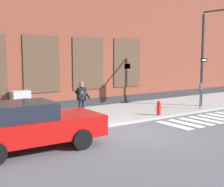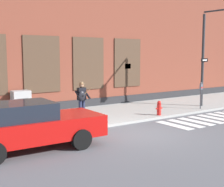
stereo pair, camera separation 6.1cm
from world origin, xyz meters
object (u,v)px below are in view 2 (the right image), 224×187
object	(u,v)px
traffic_light	(218,41)
utility_box	(21,103)
busker	(82,97)
fire_hydrant	(159,108)
parking_meter	(201,91)
red_car	(29,126)

from	to	relation	value
traffic_light	utility_box	xyz separation A→B (m)	(-9.47, 3.94, -3.05)
busker	utility_box	bearing A→B (deg)	135.37
fire_hydrant	traffic_light	bearing A→B (deg)	-3.07
parking_meter	fire_hydrant	world-z (taller)	parking_meter
busker	fire_hydrant	size ratio (longest dim) A/B	2.36
parking_meter	fire_hydrant	xyz separation A→B (m)	(-3.08, -0.05, -0.60)
red_car	traffic_light	size ratio (longest dim) A/B	0.87
parking_meter	fire_hydrant	distance (m)	3.14
traffic_light	utility_box	size ratio (longest dim) A/B	4.46
parking_meter	red_car	bearing A→B (deg)	-171.38
busker	traffic_light	distance (m)	8.03
red_car	fire_hydrant	bearing A→B (deg)	11.95
utility_box	red_car	bearing A→B (deg)	-105.99
utility_box	busker	bearing A→B (deg)	-44.63
utility_box	fire_hydrant	world-z (taller)	utility_box
busker	parking_meter	size ratio (longest dim) A/B	1.15
utility_box	fire_hydrant	xyz separation A→B (m)	(5.46, -3.73, -0.25)
utility_box	fire_hydrant	size ratio (longest dim) A/B	1.71
red_car	utility_box	size ratio (longest dim) A/B	3.89
traffic_light	parking_meter	world-z (taller)	traffic_light
red_car	traffic_light	world-z (taller)	traffic_light
red_car	busker	xyz separation A→B (m)	(3.63, 3.09, 0.28)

